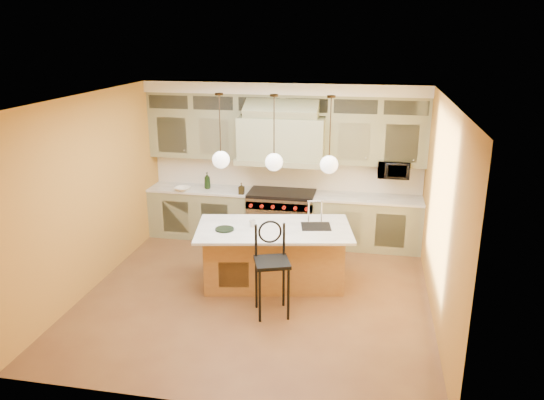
% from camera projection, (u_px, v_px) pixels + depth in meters
% --- Properties ---
extents(floor, '(5.00, 5.00, 0.00)m').
position_uv_depth(floor, '(257.00, 294.00, 7.89)').
color(floor, brown).
rests_on(floor, ground).
extents(ceiling, '(5.00, 5.00, 0.00)m').
position_uv_depth(ceiling, '(255.00, 97.00, 7.01)').
color(ceiling, white).
rests_on(ceiling, wall_back).
extents(wall_back, '(5.00, 0.00, 5.00)m').
position_uv_depth(wall_back, '(285.00, 161.00, 9.79)').
color(wall_back, '#B68032').
rests_on(wall_back, ground).
extents(wall_front, '(5.00, 0.00, 5.00)m').
position_uv_depth(wall_front, '(201.00, 279.00, 5.11)').
color(wall_front, '#B68032').
rests_on(wall_front, ground).
extents(wall_left, '(0.00, 5.00, 5.00)m').
position_uv_depth(wall_left, '(93.00, 192.00, 7.90)').
color(wall_left, '#B68032').
rests_on(wall_left, ground).
extents(wall_right, '(0.00, 5.00, 5.00)m').
position_uv_depth(wall_right, '(441.00, 212.00, 7.00)').
color(wall_right, '#B68032').
rests_on(wall_right, ground).
extents(back_cabinetry, '(5.00, 0.77, 2.90)m').
position_uv_depth(back_cabinetry, '(283.00, 165.00, 9.55)').
color(back_cabinetry, gray).
rests_on(back_cabinetry, floor).
extents(range, '(1.20, 0.74, 0.96)m').
position_uv_depth(range, '(282.00, 216.00, 9.75)').
color(range, silver).
rests_on(range, floor).
extents(kitchen_island, '(2.49, 1.64, 1.35)m').
position_uv_depth(kitchen_island, '(274.00, 254.00, 8.14)').
color(kitchen_island, '#926034').
rests_on(kitchen_island, floor).
extents(counter_stool, '(0.58, 0.58, 1.30)m').
position_uv_depth(counter_stool, '(272.00, 263.00, 7.16)').
color(counter_stool, black).
rests_on(counter_stool, floor).
extents(microwave, '(0.54, 0.37, 0.30)m').
position_uv_depth(microwave, '(393.00, 169.00, 9.21)').
color(microwave, black).
rests_on(microwave, back_cabinetry).
extents(oil_bottle_a, '(0.13, 0.14, 0.31)m').
position_uv_depth(oil_bottle_a, '(207.00, 180.00, 9.83)').
color(oil_bottle_a, black).
rests_on(oil_bottle_a, back_cabinetry).
extents(oil_bottle_b, '(0.10, 0.10, 0.21)m').
position_uv_depth(oil_bottle_b, '(241.00, 189.00, 9.50)').
color(oil_bottle_b, black).
rests_on(oil_bottle_b, back_cabinetry).
extents(fruit_bowl, '(0.31, 0.31, 0.07)m').
position_uv_depth(fruit_bowl, '(182.00, 189.00, 9.72)').
color(fruit_bowl, white).
rests_on(fruit_bowl, back_cabinetry).
extents(cup, '(0.12, 0.12, 0.10)m').
position_uv_depth(cup, '(253.00, 223.00, 7.99)').
color(cup, beige).
rests_on(cup, kitchen_island).
extents(pendant_left, '(0.26, 0.26, 1.11)m').
position_uv_depth(pendant_left, '(221.00, 158.00, 7.83)').
color(pendant_left, '#2D2319').
rests_on(pendant_left, ceiling).
extents(pendant_center, '(0.26, 0.26, 1.11)m').
position_uv_depth(pendant_center, '(274.00, 160.00, 7.69)').
color(pendant_center, '#2D2319').
rests_on(pendant_center, ceiling).
extents(pendant_right, '(0.26, 0.26, 1.11)m').
position_uv_depth(pendant_right, '(329.00, 163.00, 7.55)').
color(pendant_right, '#2D2319').
rests_on(pendant_right, ceiling).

